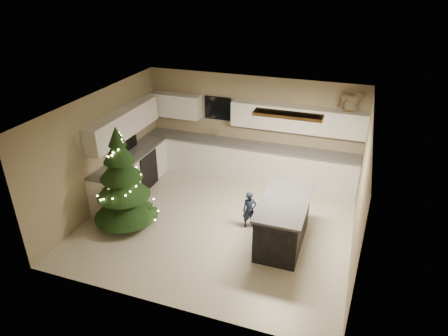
{
  "coord_description": "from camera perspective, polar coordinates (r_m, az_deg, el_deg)",
  "views": [
    {
      "loc": [
        2.45,
        -6.71,
        4.92
      ],
      "look_at": [
        0.0,
        0.35,
        1.15
      ],
      "focal_mm": 32.0,
      "sensor_mm": 36.0,
      "label": 1
    }
  ],
  "objects": [
    {
      "name": "island",
      "position": [
        7.92,
        8.41,
        -7.64
      ],
      "size": [
        0.9,
        1.7,
        0.95
      ],
      "color": "black",
      "rests_on": "ground_plane"
    },
    {
      "name": "room_shell",
      "position": [
        7.81,
        -0.68,
        2.82
      ],
      "size": [
        5.52,
        5.02,
        2.61
      ],
      "color": "#938461",
      "rests_on": "ground_plane"
    },
    {
      "name": "christmas_tree",
      "position": [
        8.44,
        -14.25,
        -2.51
      ],
      "size": [
        1.38,
        1.34,
        2.21
      ],
      "rotation": [
        0.0,
        0.0,
        0.05
      ],
      "color": "#3F2816",
      "rests_on": "ground_plane"
    },
    {
      "name": "ground_plane",
      "position": [
        8.67,
        -0.76,
        -7.79
      ],
      "size": [
        5.5,
        5.5,
        0.0
      ],
      "primitive_type": "plane",
      "color": "beige"
    },
    {
      "name": "cabinetry",
      "position": [
        9.92,
        -2.51,
        1.95
      ],
      "size": [
        5.5,
        3.2,
        2.0
      ],
      "color": "silver",
      "rests_on": "ground_plane"
    },
    {
      "name": "rocking_horse",
      "position": [
        9.41,
        17.55,
        9.2
      ],
      "size": [
        0.62,
        0.34,
        0.52
      ],
      "rotation": [
        0.0,
        0.0,
        1.46
      ],
      "color": "olive",
      "rests_on": "cabinetry"
    },
    {
      "name": "bar_stool",
      "position": [
        8.31,
        6.43,
        -6.09
      ],
      "size": [
        0.3,
        0.3,
        0.58
      ],
      "rotation": [
        0.0,
        0.0,
        0.05
      ],
      "color": "olive",
      "rests_on": "ground_plane"
    },
    {
      "name": "toddler",
      "position": [
        8.35,
        3.66,
        -6.01
      ],
      "size": [
        0.35,
        0.31,
        0.81
      ],
      "primitive_type": "imported",
      "rotation": [
        0.0,
        0.0,
        0.47
      ],
      "color": "#161933",
      "rests_on": "ground_plane"
    }
  ]
}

